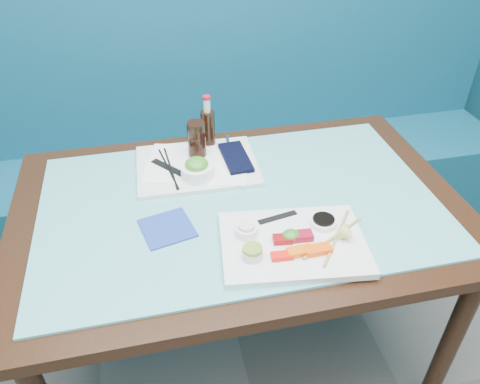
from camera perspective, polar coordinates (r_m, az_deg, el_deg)
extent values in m
cube|color=#104F67|center=(2.38, -4.06, -0.08)|extent=(3.00, 0.55, 0.45)
cube|color=#104F67|center=(2.33, -5.47, 12.53)|extent=(3.00, 0.12, 0.95)
cube|color=black|center=(1.47, -0.03, -2.05)|extent=(1.40, 0.90, 0.04)
cylinder|color=black|center=(1.74, 24.27, -16.33)|extent=(0.06, 0.06, 0.71)
cylinder|color=black|center=(2.01, -20.07, -6.16)|extent=(0.06, 0.06, 0.71)
cylinder|color=black|center=(2.16, 14.03, -1.42)|extent=(0.06, 0.06, 0.71)
cube|color=#5BB3B7|center=(1.46, -0.03, -1.32)|extent=(1.22, 0.76, 0.01)
cube|color=white|center=(1.31, 6.50, -6.29)|extent=(0.43, 0.33, 0.02)
cube|color=#FF190A|center=(1.24, 5.13, -7.77)|extent=(0.06, 0.03, 0.01)
cube|color=#FD610A|center=(1.26, 7.26, -7.19)|extent=(0.07, 0.04, 0.02)
cube|color=#FF540A|center=(1.27, 9.48, -6.95)|extent=(0.07, 0.04, 0.02)
cube|color=maroon|center=(1.29, 5.22, -5.75)|extent=(0.06, 0.04, 0.02)
cube|color=maroon|center=(1.30, 7.54, -5.33)|extent=(0.06, 0.04, 0.02)
ellipsoid|color=#2F761B|center=(1.30, 6.23, -5.26)|extent=(0.05, 0.05, 0.03)
cylinder|color=silver|center=(1.24, 1.52, -7.54)|extent=(0.07, 0.07, 0.02)
cylinder|color=olive|center=(1.23, 1.54, -6.97)|extent=(0.06, 0.06, 0.01)
cylinder|color=white|center=(1.30, 0.79, -4.75)|extent=(0.08, 0.08, 0.03)
cylinder|color=beige|center=(1.29, 0.80, -4.16)|extent=(0.06, 0.06, 0.01)
cylinder|color=white|center=(1.36, 10.12, -3.61)|extent=(0.08, 0.08, 0.02)
cylinder|color=black|center=(1.35, 10.17, -3.26)|extent=(0.07, 0.07, 0.01)
cone|color=#D4DA67|center=(1.31, 13.06, -5.04)|extent=(0.06, 0.06, 0.05)
cube|color=black|center=(1.37, 4.60, -3.09)|extent=(0.12, 0.04, 0.00)
cylinder|color=#9E884A|center=(1.32, 11.30, -5.47)|extent=(0.22, 0.13, 0.01)
cylinder|color=tan|center=(1.32, 11.71, -5.40)|extent=(0.16, 0.20, 0.01)
cube|color=silver|center=(1.61, -5.24, 3.21)|extent=(0.42, 0.32, 0.02)
cube|color=white|center=(1.61, -5.25, 3.46)|extent=(0.40, 0.33, 0.00)
cylinder|color=white|center=(1.53, -5.26, 2.55)|extent=(0.13, 0.13, 0.04)
ellipsoid|color=#3A8D20|center=(1.52, -5.32, 3.43)|extent=(0.09, 0.09, 0.04)
cylinder|color=black|center=(1.62, -5.31, 6.41)|extent=(0.08, 0.08, 0.13)
cube|color=black|center=(1.62, -0.54, 4.24)|extent=(0.09, 0.19, 0.01)
cylinder|color=silver|center=(1.71, -1.48, 6.03)|extent=(0.03, 0.10, 0.01)
cylinder|color=black|center=(1.59, -8.73, 2.88)|extent=(0.05, 0.25, 0.01)
cylinder|color=black|center=(1.59, -8.45, 2.92)|extent=(0.02, 0.26, 0.01)
cube|color=black|center=(1.59, -8.58, 2.87)|extent=(0.12, 0.14, 0.00)
cylinder|color=black|center=(1.69, -3.92, 7.60)|extent=(0.06, 0.06, 0.14)
cylinder|color=silver|center=(1.65, -4.06, 10.48)|extent=(0.03, 0.03, 0.05)
cylinder|color=red|center=(1.64, -4.10, 11.40)|extent=(0.03, 0.03, 0.01)
cube|color=#1B3A94|center=(1.37, -8.86, -4.37)|extent=(0.17, 0.17, 0.01)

